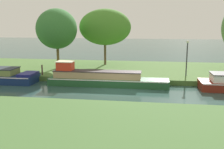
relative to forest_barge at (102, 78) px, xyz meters
name	(u,v)px	position (x,y,z in m)	size (l,w,h in m)	color
ground_plane	(118,90)	(1.39, -1.20, -0.56)	(120.00, 120.00, 0.00)	#294842
riverbank_far	(127,70)	(1.39, 5.80, -0.36)	(72.00, 10.00, 0.40)	#4A6D32
riverbank_near	(90,142)	(1.39, -10.20, -0.36)	(72.00, 10.00, 0.40)	#486F37
forest_barge	(102,78)	(0.00, 0.00, 0.00)	(9.30, 1.52, 1.86)	#1F4D2A
navy_cruiser	(3,76)	(-8.29, 0.00, -0.06)	(5.54, 2.21, 1.20)	navy
willow_tree_left	(57,29)	(-5.31, 5.00, 3.65)	(3.85, 4.45, 5.74)	brown
willow_tree_centre	(105,27)	(-1.10, 7.84, 3.77)	(5.43, 3.78, 5.81)	brown
lamp_post	(187,54)	(6.66, 2.66, 1.72)	(0.24, 0.24, 3.00)	#333338
mooring_post_near	(42,70)	(-5.49, 1.48, 0.26)	(0.13, 0.13, 0.86)	#4D3432
mooring_post_far	(86,73)	(-1.63, 1.48, 0.12)	(0.17, 0.17, 0.58)	#4B4123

